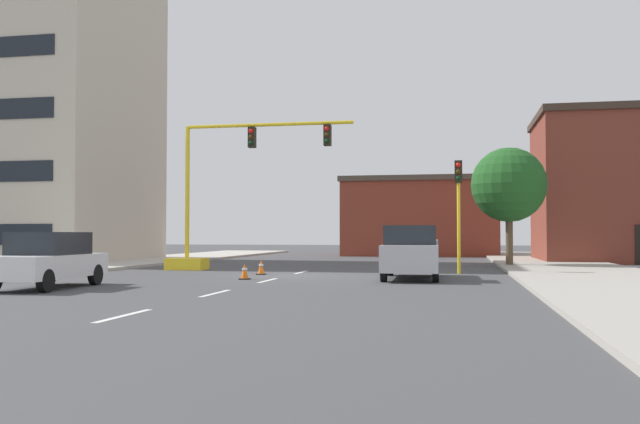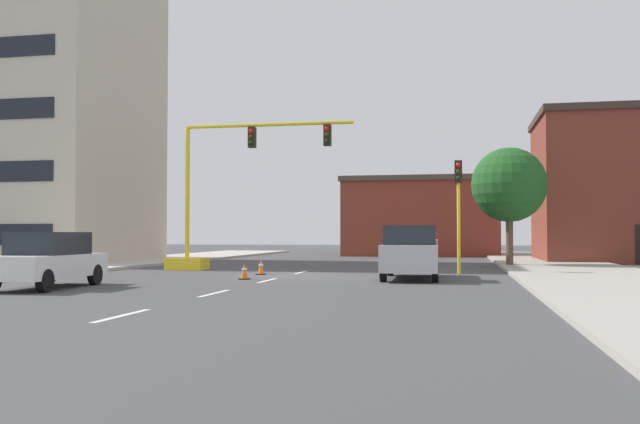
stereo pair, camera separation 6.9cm
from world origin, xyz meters
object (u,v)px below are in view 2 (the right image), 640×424
object	(u,v)px
pickup_truck_silver	(411,253)
traffic_cone_roadside_a	(261,267)
traffic_signal_gantry	(210,222)
traffic_cone_roadside_b	(244,272)
traffic_light_pole_right	(458,190)
sedan_white_near_left	(48,259)
tree_right_mid	(509,185)

from	to	relation	value
pickup_truck_silver	traffic_cone_roadside_a	bearing A→B (deg)	165.96
traffic_signal_gantry	traffic_cone_roadside_b	distance (m)	7.46
traffic_signal_gantry	traffic_light_pole_right	bearing A→B (deg)	-4.77
pickup_truck_silver	sedan_white_near_left	distance (m)	12.69
tree_right_mid	traffic_cone_roadside_b	bearing A→B (deg)	-131.44
traffic_signal_gantry	traffic_cone_roadside_a	distance (m)	5.01
tree_right_mid	traffic_cone_roadside_a	world-z (taller)	tree_right_mid
sedan_white_near_left	tree_right_mid	bearing A→B (deg)	48.25
pickup_truck_silver	sedan_white_near_left	size ratio (longest dim) A/B	1.19
tree_right_mid	traffic_light_pole_right	bearing A→B (deg)	-111.40
traffic_signal_gantry	traffic_cone_roadside_a	world-z (taller)	traffic_signal_gantry
traffic_light_pole_right	pickup_truck_silver	xyz separation A→B (m)	(-1.77, -3.73, -2.55)
traffic_light_pole_right	pickup_truck_silver	distance (m)	4.86
traffic_light_pole_right	tree_right_mid	world-z (taller)	tree_right_mid
tree_right_mid	sedan_white_near_left	size ratio (longest dim) A/B	1.33
pickup_truck_silver	traffic_cone_roadside_a	xyz separation A→B (m)	(-6.29, 1.57, -0.67)
traffic_signal_gantry	tree_right_mid	xyz separation A→B (m)	(13.99, 5.50, 1.94)
traffic_cone_roadside_a	tree_right_mid	bearing A→B (deg)	39.15
traffic_light_pole_right	traffic_cone_roadside_a	bearing A→B (deg)	-164.98
pickup_truck_silver	traffic_light_pole_right	bearing A→B (deg)	64.70
tree_right_mid	sedan_white_near_left	xyz separation A→B (m)	(-15.08, -16.89, -3.29)
traffic_light_pole_right	tree_right_mid	bearing A→B (deg)	68.60
tree_right_mid	traffic_signal_gantry	bearing A→B (deg)	-158.54
tree_right_mid	pickup_truck_silver	bearing A→B (deg)	-112.85
traffic_signal_gantry	sedan_white_near_left	bearing A→B (deg)	-95.44
traffic_signal_gantry	traffic_cone_roadside_a	size ratio (longest dim) A/B	14.39
pickup_truck_silver	sedan_white_near_left	xyz separation A→B (m)	(-10.78, -6.70, -0.09)
tree_right_mid	traffic_cone_roadside_b	xyz separation A→B (m)	(-10.33, -11.71, -3.88)
traffic_light_pole_right	traffic_cone_roadside_a	distance (m)	8.94
traffic_signal_gantry	sedan_white_near_left	distance (m)	11.52
traffic_signal_gantry	traffic_light_pole_right	size ratio (longest dim) A/B	1.84
pickup_truck_silver	sedan_white_near_left	world-z (taller)	pickup_truck_silver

